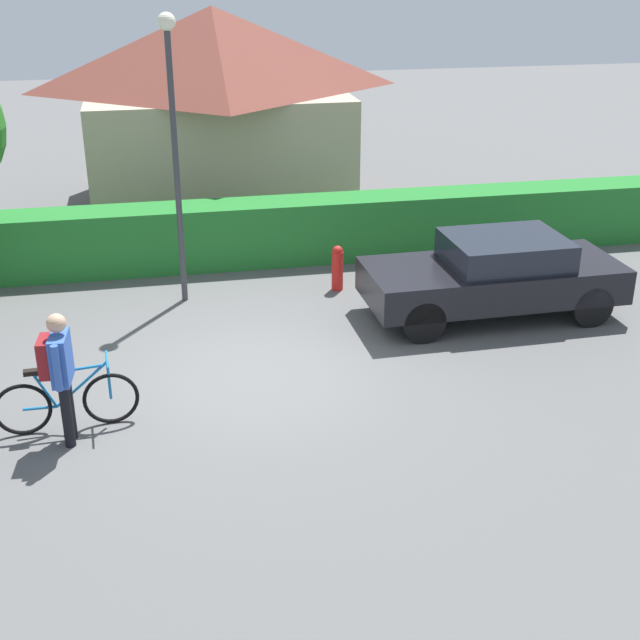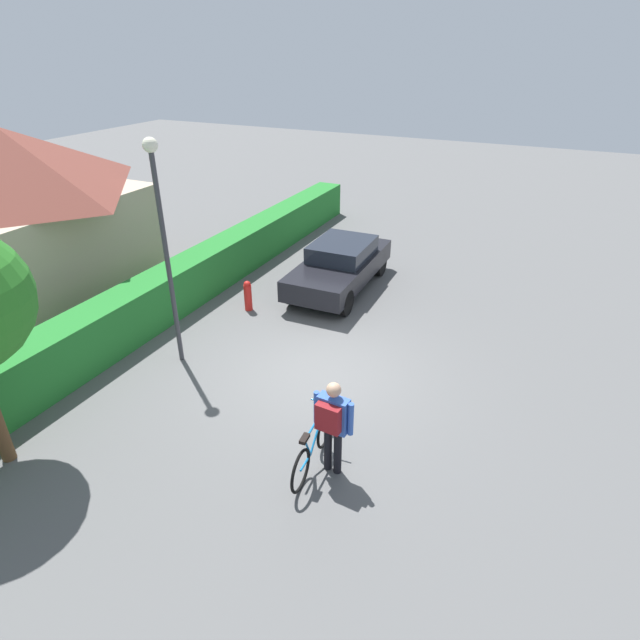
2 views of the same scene
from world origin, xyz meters
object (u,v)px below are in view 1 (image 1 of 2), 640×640
parked_car_near (495,274)px  fire_hydrant (337,267)px  street_lamp (173,125)px  person_rider (59,366)px  bicycle (67,401)px

parked_car_near → fire_hydrant: (-2.24, 1.61, -0.30)m
street_lamp → fire_hydrant: size_ratio=5.77×
person_rider → bicycle: bearing=90.2°
parked_car_near → fire_hydrant: bearing=144.4°
person_rider → street_lamp: (1.66, 4.35, 1.94)m
parked_car_near → person_rider: 7.11m
bicycle → parked_car_near: bearing=19.9°
parked_car_near → fire_hydrant: size_ratio=5.13×
street_lamp → fire_hydrant: bearing=-1.1°
parked_car_near → fire_hydrant: parked_car_near is taller
parked_car_near → street_lamp: 5.65m
bicycle → street_lamp: bearing=67.6°
street_lamp → bicycle: bearing=-112.4°
street_lamp → fire_hydrant: 3.70m
street_lamp → fire_hydrant: (2.66, -0.05, -2.57)m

